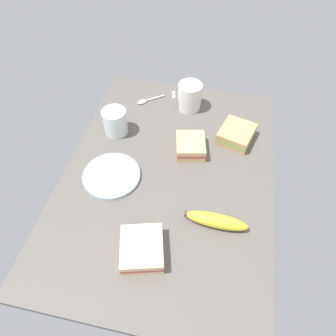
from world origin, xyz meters
TOP-DOWN VIEW (x-y plane):
  - tabletop at (0.00, 0.00)cm, footprint 90.00×64.00cm
  - plate_of_food at (4.59, -16.63)cm, footprint 17.51×17.51cm
  - coffee_mug_black at (-32.57, 1.06)cm, footprint 8.48×10.87cm
  - sandwich_main at (-19.59, 19.20)cm, footprint 13.91×13.14cm
  - sandwich_side at (26.27, -1.11)cm, footprint 14.13×13.31cm
  - sandwich_extra at (-11.12, 5.09)cm, footprint 11.83×11.05cm
  - glass_of_milk at (-14.60, -21.25)cm, footprint 8.00×8.00cm
  - banana at (14.30, 16.27)cm, footprint 4.72×17.37cm
  - spoon at (-32.58, -15.22)cm, footprint 7.79×9.74cm

SIDE VIEW (x-z plane):
  - tabletop at x=0.00cm, z-range 0.00..2.00cm
  - spoon at x=-32.58cm, z-range 1.98..2.78cm
  - plate_of_food at x=4.59cm, z-range 2.00..3.20cm
  - banana at x=14.30cm, z-range 2.00..6.04cm
  - sandwich_extra at x=-11.12cm, z-range 2.00..6.40cm
  - sandwich_main at x=-19.59cm, z-range 2.00..6.40cm
  - sandwich_side at x=26.27cm, z-range 2.00..6.40cm
  - glass_of_milk at x=-14.60cm, z-range 1.67..10.68cm
  - coffee_mug_black at x=-32.57cm, z-range 2.14..12.02cm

